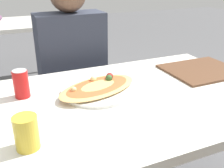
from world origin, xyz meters
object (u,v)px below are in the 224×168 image
at_px(dining_table, 123,111).
at_px(pizza_main, 98,88).
at_px(person_seated, 72,59).
at_px(chair_far_seated, 70,86).
at_px(soda_can, 21,84).
at_px(drink_glass, 26,133).

bearing_deg(dining_table, pizza_main, 127.32).
bearing_deg(person_seated, chair_far_seated, -90.00).
height_order(person_seated, pizza_main, person_seated).
distance_m(dining_table, chair_far_seated, 0.78).
xyz_separation_m(pizza_main, soda_can, (-0.33, 0.08, 0.04)).
bearing_deg(drink_glass, pizza_main, 40.68).
bearing_deg(chair_far_seated, person_seated, 90.00).
bearing_deg(chair_far_seated, soda_can, 58.22).
height_order(chair_far_seated, soda_can, chair_far_seated).
relative_size(dining_table, drink_glass, 12.35).
xyz_separation_m(chair_far_seated, pizza_main, (-0.03, -0.66, 0.26)).
relative_size(soda_can, drink_glass, 1.12).
relative_size(person_seated, drink_glass, 11.11).
bearing_deg(drink_glass, chair_far_seated, 68.36).
bearing_deg(drink_glass, soda_can, 86.17).
relative_size(person_seated, pizza_main, 2.74).
distance_m(chair_far_seated, person_seated, 0.26).
bearing_deg(dining_table, soda_can, 155.32).
bearing_deg(chair_far_seated, dining_table, 93.72).
distance_m(person_seated, pizza_main, 0.55).
relative_size(dining_table, chair_far_seated, 1.54).
xyz_separation_m(person_seated, pizza_main, (-0.03, -0.54, 0.03)).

